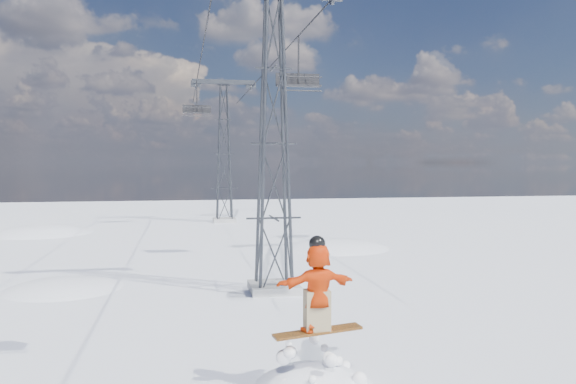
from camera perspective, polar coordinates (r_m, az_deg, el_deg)
name	(u,v)px	position (r m, az deg, el deg)	size (l,w,h in m)	color
ground	(295,371)	(13.54, 0.75, -17.76)	(120.00, 120.00, 0.00)	white
lift_tower_near	(274,144)	(20.69, -1.46, 4.85)	(5.20, 1.80, 11.43)	#999999
lift_tower_far	(224,154)	(45.53, -6.52, 3.82)	(5.20, 1.80, 11.43)	#999999
haul_cables	(241,55)	(32.65, -4.80, 13.67)	(4.46, 51.00, 0.06)	black
lift_chair_mid	(298,81)	(27.42, 1.05, 11.21)	(2.15, 0.62, 2.67)	black
lift_chair_far	(197,110)	(42.84, -9.24, 8.24)	(2.12, 0.61, 2.63)	black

